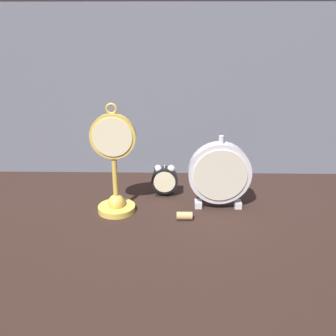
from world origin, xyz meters
The scene contains 6 objects.
ground_plane centered at (0.00, 0.00, 0.00)m, with size 4.00×4.00×0.00m, color black.
fabric_backdrop_drape centered at (0.00, 0.33, 0.28)m, with size 1.37×0.01×0.56m, color slate.
pocket_watch_on_stand centered at (-0.14, 0.02, 0.12)m, with size 0.12×0.10×0.30m.
alarm_clock_twin_bell centered at (-0.01, 0.13, 0.06)m, with size 0.08×0.03×0.10m.
mantel_clock_silver centered at (0.14, 0.05, 0.10)m, with size 0.17×0.04×0.21m.
wine_cork centered at (0.05, -0.02, 0.01)m, with size 0.02×0.02×0.04m, color tan.
Camera 1 is at (0.02, -0.91, 0.48)m, focal length 40.00 mm.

